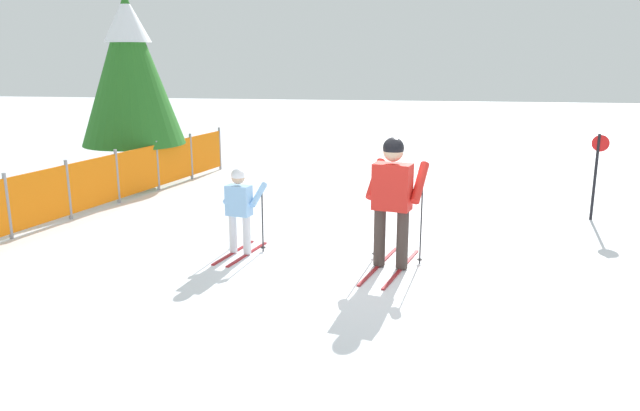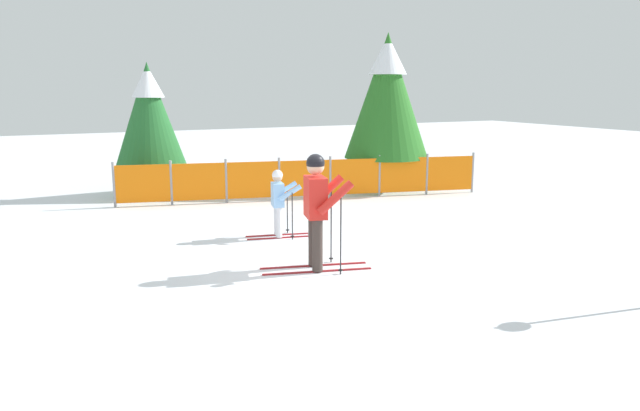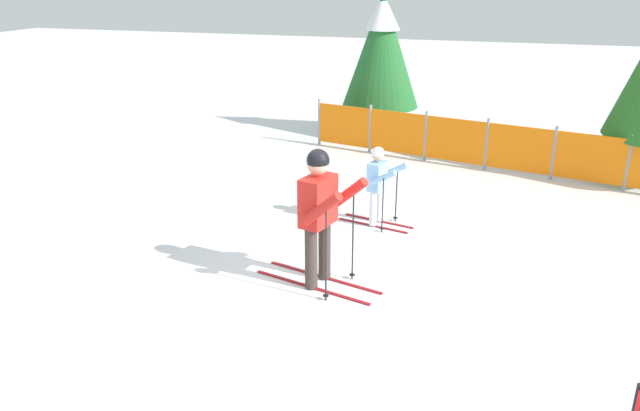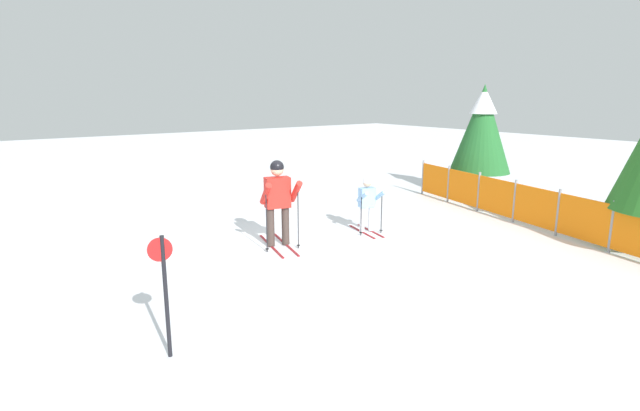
{
  "view_description": "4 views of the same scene",
  "coord_description": "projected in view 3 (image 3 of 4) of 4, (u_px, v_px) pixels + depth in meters",
  "views": [
    {
      "loc": [
        -8.0,
        -0.37,
        2.82
      ],
      "look_at": [
        0.25,
        0.85,
        0.76
      ],
      "focal_mm": 35.0,
      "sensor_mm": 36.0,
      "label": 1
    },
    {
      "loc": [
        -3.96,
        -8.36,
        2.76
      ],
      "look_at": [
        0.53,
        0.79,
        0.78
      ],
      "focal_mm": 35.0,
      "sensor_mm": 36.0,
      "label": 2
    },
    {
      "loc": [
        2.12,
        -6.87,
        3.72
      ],
      "look_at": [
        -0.23,
        0.67,
        0.73
      ],
      "focal_mm": 35.0,
      "sensor_mm": 36.0,
      "label": 3
    },
    {
      "loc": [
        8.41,
        -5.22,
        3.06
      ],
      "look_at": [
        0.14,
        0.81,
        0.74
      ],
      "focal_mm": 28.0,
      "sensor_mm": 36.0,
      "label": 4
    }
  ],
  "objects": [
    {
      "name": "ground_plane",
      "position": [
        321.0,
        278.0,
        8.05
      ],
      "size": [
        60.0,
        60.0,
        0.0
      ],
      "primitive_type": "plane",
      "color": "white"
    },
    {
      "name": "skier_adult",
      "position": [
        320.0,
        206.0,
        7.54
      ],
      "size": [
        1.7,
        0.87,
        1.76
      ],
      "rotation": [
        0.0,
        0.0,
        -0.25
      ],
      "color": "maroon",
      "rests_on": "ground_plane"
    },
    {
      "name": "skier_child",
      "position": [
        378.0,
        179.0,
        9.5
      ],
      "size": [
        1.2,
        0.61,
        1.25
      ],
      "rotation": [
        0.0,
        0.0,
        -0.23
      ],
      "color": "maroon",
      "rests_on": "ground_plane"
    },
    {
      "name": "safety_fence",
      "position": [
        519.0,
        149.0,
        11.95
      ],
      "size": [
        8.74,
        2.07,
        1.04
      ],
      "rotation": [
        0.0,
        0.0,
        -0.23
      ],
      "color": "gray",
      "rests_on": "ground_plane"
    },
    {
      "name": "conifer_far",
      "position": [
        382.0,
        48.0,
        14.33
      ],
      "size": [
        1.79,
        1.79,
        3.32
      ],
      "color": "#4C3823",
      "rests_on": "ground_plane"
    }
  ]
}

